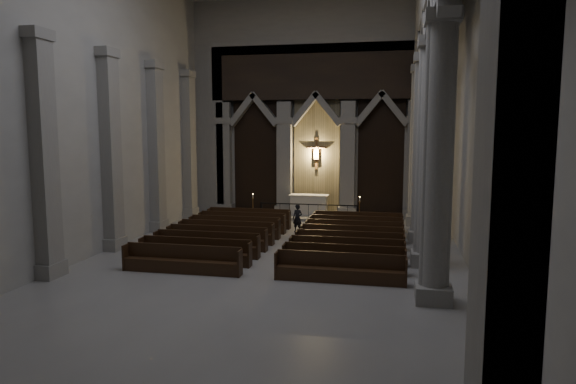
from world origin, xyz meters
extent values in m
plane|color=gray|center=(0.00, 0.00, 0.00)|extent=(24.00, 24.00, 0.00)
cube|color=#A4A299|center=(0.00, 12.00, 6.00)|extent=(14.00, 0.10, 12.00)
cube|color=#A4A299|center=(0.00, -12.00, 6.00)|extent=(14.00, 0.10, 12.00)
cube|color=#A4A299|center=(-7.00, 0.00, 6.00)|extent=(0.10, 24.00, 12.00)
cube|color=#A4A299|center=(7.00, 0.00, 6.00)|extent=(0.10, 24.00, 12.00)
cube|color=gray|center=(-5.40, 11.50, 3.20)|extent=(0.80, 0.50, 6.40)
cube|color=gray|center=(-5.40, 11.50, 0.25)|extent=(1.05, 0.70, 0.50)
cube|color=gray|center=(-5.40, 11.50, 5.35)|extent=(1.00, 0.65, 0.35)
cube|color=gray|center=(-1.80, 11.50, 3.20)|extent=(0.80, 0.50, 6.40)
cube|color=gray|center=(-1.80, 11.50, 0.25)|extent=(1.05, 0.70, 0.50)
cube|color=gray|center=(-1.80, 11.50, 5.35)|extent=(1.00, 0.65, 0.35)
cube|color=gray|center=(1.80, 11.50, 3.20)|extent=(0.80, 0.50, 6.40)
cube|color=gray|center=(1.80, 11.50, 0.25)|extent=(1.05, 0.70, 0.50)
cube|color=gray|center=(1.80, 11.50, 5.35)|extent=(1.00, 0.65, 0.35)
cube|color=gray|center=(5.40, 11.50, 3.20)|extent=(0.80, 0.50, 6.40)
cube|color=gray|center=(5.40, 11.50, 0.25)|extent=(1.05, 0.70, 0.50)
cube|color=gray|center=(5.40, 11.50, 5.35)|extent=(1.00, 0.65, 0.35)
cube|color=black|center=(-3.60, 11.85, 3.50)|extent=(2.60, 0.15, 7.00)
cube|color=#8C7F5A|center=(0.00, 11.85, 3.50)|extent=(2.60, 0.15, 7.00)
cube|color=black|center=(3.60, 11.85, 3.50)|extent=(2.60, 0.15, 7.00)
cube|color=black|center=(0.00, 11.50, 8.00)|extent=(12.00, 0.50, 3.00)
cube|color=gray|center=(-6.20, 11.50, 4.50)|extent=(1.60, 0.50, 9.00)
cube|color=gray|center=(6.20, 11.50, 4.50)|extent=(1.60, 0.50, 9.00)
cube|color=gray|center=(0.00, 11.50, 10.50)|extent=(14.00, 0.50, 3.00)
plane|color=#FEE072|center=(0.00, 11.82, 3.50)|extent=(1.50, 0.00, 1.50)
cube|color=brown|center=(0.00, 11.73, 3.50)|extent=(0.13, 0.08, 1.80)
cube|color=brown|center=(0.00, 11.73, 3.85)|extent=(1.10, 0.08, 0.13)
cube|color=tan|center=(0.00, 11.67, 3.45)|extent=(0.26, 0.10, 0.60)
sphere|color=tan|center=(0.00, 11.67, 3.85)|extent=(0.17, 0.17, 0.17)
cylinder|color=tan|center=(-0.26, 11.67, 3.82)|extent=(0.45, 0.08, 0.08)
cylinder|color=tan|center=(0.26, 11.67, 3.82)|extent=(0.45, 0.08, 0.08)
cube|color=gray|center=(5.50, 9.50, 0.25)|extent=(1.00, 1.00, 0.50)
cylinder|color=gray|center=(5.50, 9.50, 4.00)|extent=(0.70, 0.70, 7.50)
cube|color=gray|center=(5.50, 9.50, 7.85)|extent=(0.95, 0.95, 0.35)
cube|color=gray|center=(5.50, 5.50, 0.25)|extent=(1.00, 1.00, 0.50)
cylinder|color=gray|center=(5.50, 5.50, 4.00)|extent=(0.70, 0.70, 7.50)
cube|color=gray|center=(5.50, 5.50, 7.85)|extent=(0.95, 0.95, 0.35)
cube|color=gray|center=(5.50, 1.50, 0.25)|extent=(1.00, 1.00, 0.50)
cylinder|color=gray|center=(5.50, 1.50, 4.00)|extent=(0.70, 0.70, 7.50)
cube|color=gray|center=(5.50, 1.50, 7.85)|extent=(0.95, 0.95, 0.35)
cube|color=gray|center=(5.50, -2.50, 0.25)|extent=(1.00, 1.00, 0.50)
cylinder|color=gray|center=(5.50, -2.50, 4.00)|extent=(0.70, 0.70, 7.50)
cube|color=gray|center=(5.50, -2.50, 7.85)|extent=(0.95, 0.95, 0.35)
cube|color=gray|center=(5.50, 11.40, 4.60)|extent=(0.55, 1.20, 9.20)
cube|color=gray|center=(5.50, -11.40, 4.60)|extent=(0.55, 1.20, 9.20)
cube|color=gray|center=(-6.75, 9.50, 0.25)|extent=(0.60, 1.00, 0.50)
cube|color=gray|center=(-6.75, 9.50, 4.00)|extent=(0.50, 0.80, 7.50)
cube|color=gray|center=(-6.75, 9.50, 7.85)|extent=(0.60, 1.00, 0.35)
cube|color=gray|center=(-6.75, 5.50, 0.25)|extent=(0.60, 1.00, 0.50)
cube|color=gray|center=(-6.75, 5.50, 4.00)|extent=(0.50, 0.80, 7.50)
cube|color=gray|center=(-6.75, 5.50, 7.85)|extent=(0.60, 1.00, 0.35)
cube|color=gray|center=(-6.75, 1.50, 0.25)|extent=(0.60, 1.00, 0.50)
cube|color=gray|center=(-6.75, 1.50, 4.00)|extent=(0.50, 0.80, 7.50)
cube|color=gray|center=(-6.75, 1.50, 7.85)|extent=(0.60, 1.00, 0.35)
cube|color=gray|center=(-6.75, -2.50, 0.25)|extent=(0.60, 1.00, 0.50)
cube|color=gray|center=(-6.75, -2.50, 4.00)|extent=(0.50, 0.80, 7.50)
cube|color=gray|center=(-6.75, -2.50, 7.85)|extent=(0.60, 1.00, 0.35)
cube|color=gray|center=(0.00, 10.60, 0.07)|extent=(8.50, 2.60, 0.15)
cube|color=beige|center=(-0.27, 10.87, 0.68)|extent=(2.00, 0.78, 1.05)
cube|color=white|center=(-0.27, 10.87, 1.22)|extent=(2.16, 0.86, 0.04)
cube|color=black|center=(0.00, 9.03, 0.97)|extent=(5.10, 0.05, 0.05)
cube|color=black|center=(-2.55, 9.03, 0.51)|extent=(0.09, 0.09, 1.02)
cube|color=black|center=(2.55, 9.03, 0.51)|extent=(0.09, 0.09, 1.02)
cylinder|color=black|center=(-2.04, 9.03, 0.48)|extent=(0.02, 0.02, 0.94)
cylinder|color=black|center=(-1.53, 9.03, 0.48)|extent=(0.02, 0.02, 0.94)
cylinder|color=black|center=(-1.02, 9.03, 0.48)|extent=(0.02, 0.02, 0.94)
cylinder|color=black|center=(-0.51, 9.03, 0.48)|extent=(0.02, 0.02, 0.94)
cylinder|color=black|center=(0.00, 9.03, 0.48)|extent=(0.02, 0.02, 0.94)
cylinder|color=black|center=(0.51, 9.03, 0.48)|extent=(0.02, 0.02, 0.94)
cylinder|color=black|center=(1.02, 9.03, 0.48)|extent=(0.02, 0.02, 0.94)
cylinder|color=black|center=(1.53, 9.03, 0.48)|extent=(0.02, 0.02, 0.94)
cylinder|color=black|center=(2.04, 9.03, 0.48)|extent=(0.02, 0.02, 0.94)
cylinder|color=#A67433|center=(-3.07, 9.25, 0.03)|extent=(0.24, 0.24, 0.05)
cylinder|color=#A67433|center=(-3.07, 9.25, 0.60)|extent=(0.04, 0.04, 1.16)
cylinder|color=#A67433|center=(-3.07, 9.25, 1.18)|extent=(0.12, 0.12, 0.02)
cylinder|color=#EDE2C8|center=(-3.07, 9.25, 1.29)|extent=(0.05, 0.05, 0.20)
sphere|color=#F8D157|center=(-3.07, 9.25, 1.41)|extent=(0.04, 0.04, 0.04)
cylinder|color=#A67433|center=(2.65, 9.04, 0.03)|extent=(0.25, 0.25, 0.05)
cylinder|color=#A67433|center=(2.65, 9.04, 0.62)|extent=(0.04, 0.04, 1.18)
cylinder|color=#A67433|center=(2.65, 9.04, 1.21)|extent=(0.12, 0.12, 0.02)
cylinder|color=#EDE2C8|center=(2.65, 9.04, 1.31)|extent=(0.05, 0.05, 0.21)
sphere|color=#F8D157|center=(2.65, 9.04, 1.44)|extent=(0.05, 0.05, 0.05)
cube|color=black|center=(-2.70, 7.14, 0.22)|extent=(4.16, 0.40, 0.45)
cube|color=black|center=(-2.70, 7.33, 0.69)|extent=(4.16, 0.07, 0.49)
cube|color=black|center=(-4.78, 7.14, 0.45)|extent=(0.06, 0.45, 0.89)
cube|color=black|center=(-0.62, 7.14, 0.45)|extent=(0.06, 0.45, 0.89)
cube|color=black|center=(2.70, 7.14, 0.22)|extent=(4.16, 0.40, 0.45)
cube|color=black|center=(2.70, 7.33, 0.69)|extent=(4.16, 0.07, 0.49)
cube|color=black|center=(0.62, 7.14, 0.45)|extent=(0.06, 0.45, 0.89)
cube|color=black|center=(4.78, 7.14, 0.45)|extent=(0.06, 0.45, 0.89)
cube|color=black|center=(-2.70, 5.95, 0.22)|extent=(4.16, 0.40, 0.45)
cube|color=black|center=(-2.70, 6.14, 0.69)|extent=(4.16, 0.07, 0.49)
cube|color=black|center=(-4.78, 5.95, 0.45)|extent=(0.06, 0.45, 0.89)
cube|color=black|center=(-0.62, 5.95, 0.45)|extent=(0.06, 0.45, 0.89)
cube|color=black|center=(2.70, 5.95, 0.22)|extent=(4.16, 0.40, 0.45)
cube|color=black|center=(2.70, 6.14, 0.69)|extent=(4.16, 0.07, 0.49)
cube|color=black|center=(0.62, 5.95, 0.45)|extent=(0.06, 0.45, 0.89)
cube|color=black|center=(4.78, 5.95, 0.45)|extent=(0.06, 0.45, 0.89)
cube|color=black|center=(-2.70, 4.77, 0.22)|extent=(4.16, 0.40, 0.45)
cube|color=black|center=(-2.70, 4.96, 0.69)|extent=(4.16, 0.07, 0.49)
cube|color=black|center=(-4.78, 4.77, 0.45)|extent=(0.06, 0.45, 0.89)
cube|color=black|center=(-0.62, 4.77, 0.45)|extent=(0.06, 0.45, 0.89)
cube|color=black|center=(2.70, 4.77, 0.22)|extent=(4.16, 0.40, 0.45)
cube|color=black|center=(2.70, 4.96, 0.69)|extent=(4.16, 0.07, 0.49)
cube|color=black|center=(0.62, 4.77, 0.45)|extent=(0.06, 0.45, 0.89)
cube|color=black|center=(4.78, 4.77, 0.45)|extent=(0.06, 0.45, 0.89)
cube|color=black|center=(-2.70, 3.59, 0.22)|extent=(4.16, 0.40, 0.45)
cube|color=black|center=(-2.70, 3.77, 0.69)|extent=(4.16, 0.07, 0.49)
cube|color=black|center=(-4.78, 3.59, 0.45)|extent=(0.06, 0.45, 0.89)
cube|color=black|center=(-0.62, 3.59, 0.45)|extent=(0.06, 0.45, 0.89)
cube|color=black|center=(2.70, 3.59, 0.22)|extent=(4.16, 0.40, 0.45)
cube|color=black|center=(2.70, 3.77, 0.69)|extent=(4.16, 0.07, 0.49)
cube|color=black|center=(0.62, 3.59, 0.45)|extent=(0.06, 0.45, 0.89)
cube|color=black|center=(4.78, 3.59, 0.45)|extent=(0.06, 0.45, 0.89)
cube|color=black|center=(-2.70, 2.40, 0.22)|extent=(4.16, 0.40, 0.45)
cube|color=black|center=(-2.70, 2.59, 0.69)|extent=(4.16, 0.07, 0.49)
cube|color=black|center=(-4.78, 2.40, 0.45)|extent=(0.06, 0.45, 0.89)
cube|color=black|center=(-0.62, 2.40, 0.45)|extent=(0.06, 0.45, 0.89)
cube|color=black|center=(2.70, 2.40, 0.22)|extent=(4.16, 0.40, 0.45)
cube|color=black|center=(2.70, 2.59, 0.69)|extent=(4.16, 0.07, 0.49)
cube|color=black|center=(0.62, 2.40, 0.45)|extent=(0.06, 0.45, 0.89)
cube|color=black|center=(4.78, 2.40, 0.45)|extent=(0.06, 0.45, 0.89)
cube|color=black|center=(-2.70, 1.22, 0.22)|extent=(4.16, 0.40, 0.45)
cube|color=black|center=(-2.70, 1.41, 0.69)|extent=(4.16, 0.07, 0.49)
cube|color=black|center=(-4.78, 1.22, 0.45)|extent=(0.06, 0.45, 0.89)
cube|color=black|center=(-0.62, 1.22, 0.45)|extent=(0.06, 0.45, 0.89)
cube|color=black|center=(2.70, 1.22, 0.22)|extent=(4.16, 0.40, 0.45)
cube|color=black|center=(2.70, 1.41, 0.69)|extent=(4.16, 0.07, 0.49)
cube|color=black|center=(0.62, 1.22, 0.45)|extent=(0.06, 0.45, 0.89)
cube|color=black|center=(4.78, 1.22, 0.45)|extent=(0.06, 0.45, 0.89)
cube|color=black|center=(-2.70, 0.03, 0.22)|extent=(4.16, 0.40, 0.45)
cube|color=black|center=(-2.70, 0.22, 0.69)|extent=(4.16, 0.07, 0.49)
cube|color=black|center=(-4.78, 0.03, 0.45)|extent=(0.06, 0.45, 0.89)
cube|color=black|center=(-0.62, 0.03, 0.45)|extent=(0.06, 0.45, 0.89)
cube|color=black|center=(2.70, 0.03, 0.22)|extent=(4.16, 0.40, 0.45)
cube|color=black|center=(2.70, 0.22, 0.69)|extent=(4.16, 0.07, 0.49)
cube|color=black|center=(0.62, 0.03, 0.45)|extent=(0.06, 0.45, 0.89)
cube|color=black|center=(4.78, 0.03, 0.45)|extent=(0.06, 0.45, 0.89)
cube|color=black|center=(-2.70, -1.15, 0.22)|extent=(4.16, 0.40, 0.45)
cube|color=black|center=(-2.70, -0.96, 0.69)|extent=(4.16, 0.07, 0.49)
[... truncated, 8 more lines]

